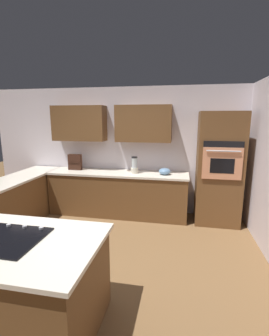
{
  "coord_description": "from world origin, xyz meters",
  "views": [
    {
      "loc": [
        -1.14,
        2.85,
        1.97
      ],
      "look_at": [
        -0.34,
        -1.28,
        1.1
      ],
      "focal_mm": 25.56,
      "sensor_mm": 36.0,
      "label": 1
    }
  ],
  "objects_px": {
    "cooktop": "(0,238)",
    "blender": "(134,166)",
    "spice_rack": "(75,162)",
    "wall_oven": "(219,169)",
    "mixing_bowl": "(165,171)"
  },
  "relations": [
    {
      "from": "cooktop",
      "to": "blender",
      "type": "bearing_deg",
      "value": -103.64
    },
    {
      "from": "cooktop",
      "to": "blender",
      "type": "xyz_separation_m",
      "value": [
        -0.69,
        -2.84,
        0.14
      ]
    },
    {
      "from": "cooktop",
      "to": "spice_rack",
      "type": "relative_size",
      "value": 2.3
    },
    {
      "from": "wall_oven",
      "to": "blender",
      "type": "relative_size",
      "value": 6.26
    },
    {
      "from": "wall_oven",
      "to": "cooktop",
      "type": "bearing_deg",
      "value": 51.14
    },
    {
      "from": "wall_oven",
      "to": "cooktop",
      "type": "xyz_separation_m",
      "value": [
        2.29,
        2.84,
        -0.14
      ]
    },
    {
      "from": "blender",
      "to": "mixing_bowl",
      "type": "xyz_separation_m",
      "value": [
        -0.6,
        0.0,
        -0.08
      ]
    },
    {
      "from": "blender",
      "to": "spice_rack",
      "type": "height_order",
      "value": "blender"
    },
    {
      "from": "blender",
      "to": "mixing_bowl",
      "type": "height_order",
      "value": "blender"
    },
    {
      "from": "spice_rack",
      "to": "mixing_bowl",
      "type": "bearing_deg",
      "value": 177.41
    },
    {
      "from": "cooktop",
      "to": "mixing_bowl",
      "type": "relative_size",
      "value": 3.32
    },
    {
      "from": "cooktop",
      "to": "spice_rack",
      "type": "height_order",
      "value": "spice_rack"
    },
    {
      "from": "wall_oven",
      "to": "blender",
      "type": "distance_m",
      "value": 1.6
    },
    {
      "from": "blender",
      "to": "mixing_bowl",
      "type": "relative_size",
      "value": 1.46
    },
    {
      "from": "blender",
      "to": "spice_rack",
      "type": "xyz_separation_m",
      "value": [
        1.3,
        -0.09,
        0.02
      ]
    }
  ]
}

